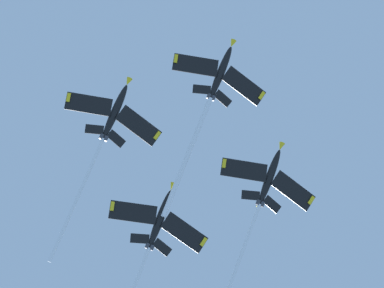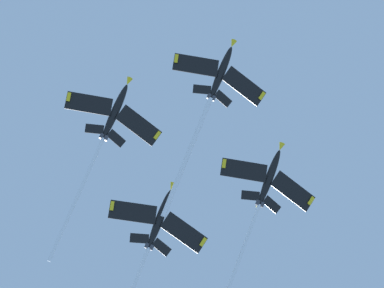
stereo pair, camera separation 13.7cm
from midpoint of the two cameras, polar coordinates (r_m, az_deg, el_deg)
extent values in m
ellipsoid|color=black|center=(180.78, 1.87, 4.58)|extent=(7.58, 10.40, 6.48)
cone|color=yellow|center=(183.37, 2.60, 6.38)|extent=(2.08, 2.30, 1.78)
ellipsoid|color=black|center=(182.12, 2.06, 5.09)|extent=(2.43, 2.98, 2.03)
cube|color=black|center=(180.82, 3.33, 3.70)|extent=(8.55, 8.86, 1.76)
cube|color=yellow|center=(181.26, 4.48, 3.09)|extent=(1.70, 1.65, 0.90)
cube|color=black|center=(180.12, 0.24, 5.03)|extent=(9.59, 6.10, 1.76)
cube|color=yellow|center=(180.01, -1.01, 5.45)|extent=(1.21, 1.81, 0.90)
cube|color=black|center=(179.16, 1.99, 2.91)|extent=(3.57, 3.86, 0.93)
cube|color=black|center=(178.85, 0.65, 3.48)|extent=(3.92, 2.58, 0.93)
cube|color=yellow|center=(180.37, 1.25, 3.12)|extent=(2.01, 2.93, 3.57)
cylinder|color=#38383D|center=(178.65, 1.37, 2.92)|extent=(1.35, 1.48, 1.16)
cylinder|color=#38383D|center=(178.59, 1.10, 3.04)|extent=(1.35, 1.48, 1.16)
cylinder|color=white|center=(174.57, -0.27, -0.78)|extent=(13.80, 20.33, 12.20)
ellipsoid|color=black|center=(177.51, 4.98, -2.09)|extent=(7.58, 10.39, 6.50)
cone|color=yellow|center=(179.56, 5.68, -0.16)|extent=(2.08, 2.30, 1.78)
ellipsoid|color=black|center=(178.69, 5.15, -1.52)|extent=(2.43, 2.98, 2.04)
cube|color=black|center=(178.12, 6.46, -2.97)|extent=(8.55, 8.86, 1.76)
cube|color=yellow|center=(178.98, 7.61, -3.56)|extent=(1.70, 1.65, 0.90)
cube|color=black|center=(176.41, 3.34, -1.65)|extent=(9.59, 6.10, 1.76)
cube|color=yellow|center=(175.94, 2.08, -1.23)|extent=(1.21, 1.81, 0.90)
cube|color=black|center=(176.52, 5.12, -3.83)|extent=(3.57, 3.86, 0.94)
cube|color=black|center=(175.78, 3.77, -3.27)|extent=(3.92, 2.58, 0.94)
cube|color=yellow|center=(177.52, 4.36, -3.58)|extent=(2.01, 2.93, 3.57)
cylinder|color=#38383D|center=(175.91, 4.50, -3.84)|extent=(1.35, 1.48, 1.16)
cylinder|color=#38383D|center=(175.76, 4.24, -3.72)|extent=(1.35, 1.48, 1.16)
cylinder|color=white|center=(172.15, 2.41, -9.08)|extent=(17.90, 26.74, 15.93)
ellipsoid|color=black|center=(176.25, -4.88, 2.07)|extent=(7.62, 10.36, 6.51)
cone|color=yellow|center=(178.32, -4.05, 3.96)|extent=(2.09, 2.30, 1.78)
ellipsoid|color=black|center=(177.44, -4.64, 2.61)|extent=(2.44, 2.98, 2.04)
cube|color=black|center=(175.87, -3.39, 1.17)|extent=(8.53, 8.88, 1.77)
cube|color=yellow|center=(175.97, -2.20, 0.55)|extent=(1.70, 1.64, 0.90)
cube|color=black|center=(176.12, -6.56, 2.53)|extent=(9.59, 6.14, 1.77)
cube|color=yellow|center=(176.42, -7.83, 2.95)|extent=(1.22, 1.81, 0.90)
cube|color=black|center=(174.81, -4.82, 0.34)|extent=(3.56, 3.87, 0.94)
cube|color=black|center=(174.92, -6.19, 0.93)|extent=(3.92, 2.59, 0.94)
cube|color=yellow|center=(176.25, -5.52, 0.58)|extent=(2.02, 2.92, 3.57)
cylinder|color=#38383D|center=(174.53, -5.47, 0.35)|extent=(1.36, 1.48, 1.16)
cylinder|color=#38383D|center=(174.55, -5.74, 0.47)|extent=(1.36, 1.48, 1.16)
cylinder|color=white|center=(171.56, -7.29, -3.47)|extent=(13.61, 20.01, 12.05)
ellipsoid|color=black|center=(172.47, -2.01, -4.76)|extent=(7.39, 10.50, 6.49)
cone|color=yellow|center=(173.94, -1.25, -2.74)|extent=(2.06, 2.30, 1.78)
ellipsoid|color=black|center=(173.49, -1.80, -4.16)|extent=(2.39, 3.00, 2.04)
cube|color=black|center=(172.63, -0.46, -5.64)|extent=(8.64, 8.78, 1.76)
cube|color=yellow|center=(173.12, 0.76, -6.23)|extent=(1.69, 1.66, 0.90)
cube|color=black|center=(171.96, -3.75, -4.35)|extent=(9.59, 5.95, 1.76)
cube|color=yellow|center=(171.94, -5.06, -3.95)|extent=(1.18, 1.80, 0.90)
cube|color=black|center=(171.69, -1.89, -6.57)|extent=(3.61, 3.84, 0.93)
cube|color=black|center=(171.41, -3.31, -6.01)|extent=(3.90, 2.51, 0.93)
cube|color=yellow|center=(172.95, -2.63, -6.30)|extent=(1.95, 2.96, 3.57)
cylinder|color=#38383D|center=(171.33, -2.55, -6.59)|extent=(1.34, 1.48, 1.16)
cylinder|color=#38383D|center=(171.27, -2.83, -6.48)|extent=(1.34, 1.48, 1.16)
camera|label=1|loc=(0.07, 90.02, 0.13)|focal=84.03mm
camera|label=2|loc=(0.07, -89.98, -0.13)|focal=84.03mm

